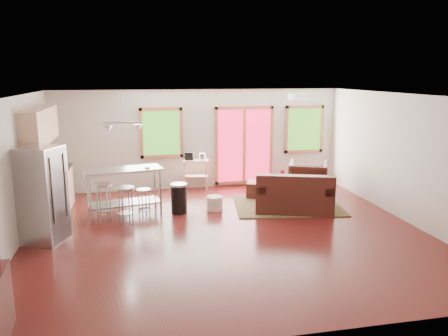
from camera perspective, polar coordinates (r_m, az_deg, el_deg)
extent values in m
cube|color=#3C0F0E|center=(8.51, 0.41, -8.41)|extent=(7.50, 7.00, 0.02)
cube|color=silver|center=(7.98, 0.44, 9.50)|extent=(7.50, 7.00, 0.02)
cube|color=beige|center=(11.55, -3.20, 3.77)|extent=(7.50, 0.02, 2.60)
cube|color=beige|center=(8.25, -26.07, -0.85)|extent=(0.02, 7.00, 2.60)
cube|color=beige|center=(9.64, 22.86, 1.16)|extent=(0.02, 7.00, 2.60)
cube|color=beige|center=(4.89, 9.08, -8.09)|extent=(7.50, 0.02, 2.60)
cube|color=#285515|center=(11.37, -8.19, 4.55)|extent=(0.94, 0.02, 1.14)
cube|color=#AB5B3F|center=(11.31, -8.28, 7.62)|extent=(1.10, 0.05, 0.08)
cube|color=#AB5B3F|center=(11.47, -8.09, 1.53)|extent=(1.10, 0.05, 0.08)
cube|color=#AB5B3F|center=(11.35, -10.76, 4.45)|extent=(0.08, 0.05, 1.30)
cube|color=#AB5B3F|center=(11.41, -5.62, 4.65)|extent=(0.08, 0.05, 1.30)
cube|color=#B01433|center=(11.76, 2.64, 2.95)|extent=(1.44, 0.02, 1.94)
cube|color=#AB5B3F|center=(11.64, 2.69, 7.86)|extent=(1.60, 0.05, 0.08)
cube|color=#AB5B3F|center=(11.97, 2.59, -1.83)|extent=(1.60, 0.05, 0.08)
cube|color=#AB5B3F|center=(11.60, -1.00, 2.83)|extent=(0.08, 0.05, 2.10)
cube|color=#AB5B3F|center=(11.97, 6.18, 3.05)|extent=(0.08, 0.05, 2.10)
cube|color=#AB5B3F|center=(11.76, 2.64, 2.95)|extent=(0.08, 0.05, 1.94)
cube|color=#285515|center=(12.23, 10.43, 5.01)|extent=(0.94, 0.02, 1.14)
cube|color=#AB5B3F|center=(12.17, 10.54, 7.86)|extent=(1.10, 0.05, 0.08)
cube|color=#AB5B3F|center=(12.32, 10.33, 2.19)|extent=(1.10, 0.05, 0.08)
cube|color=#AB5B3F|center=(12.05, 8.17, 4.98)|extent=(0.08, 0.05, 1.30)
cube|color=#AB5B3F|center=(12.43, 12.62, 5.03)|extent=(0.08, 0.05, 1.30)
cube|color=#3C5734|center=(10.26, 8.25, -4.79)|extent=(2.64, 2.17, 0.02)
cube|color=#331510|center=(9.84, 9.13, -4.21)|extent=(1.88, 1.42, 0.47)
cube|color=#331510|center=(9.38, 9.30, -2.22)|extent=(1.65, 0.74, 0.42)
cube|color=#331510|center=(9.75, 4.95, -2.29)|extent=(0.51, 0.96, 0.18)
cube|color=#331510|center=(9.82, 13.40, -2.48)|extent=(0.51, 0.96, 0.18)
cube|color=#331510|center=(9.81, 7.04, -2.39)|extent=(0.85, 0.80, 0.13)
cube|color=#331510|center=(9.84, 11.31, -2.49)|extent=(0.85, 0.80, 0.13)
cube|color=#3C1A15|center=(10.53, 8.47, -2.03)|extent=(1.28, 1.01, 0.04)
cube|color=#3C1A15|center=(10.11, 7.26, -3.89)|extent=(0.09, 0.09, 0.40)
cube|color=#3C1A15|center=(10.70, 11.21, -3.13)|extent=(0.09, 0.09, 0.40)
cube|color=#3C1A15|center=(10.49, 5.59, -3.27)|extent=(0.09, 0.09, 0.40)
cube|color=#3C1A15|center=(11.06, 9.50, -2.57)|extent=(0.09, 0.09, 0.40)
imported|color=#331510|center=(11.11, 10.90, -1.12)|extent=(1.19, 1.16, 0.94)
cube|color=#331510|center=(10.83, 4.63, -2.79)|extent=(0.76, 0.76, 0.39)
cylinder|color=beige|center=(9.79, -1.22, -4.62)|extent=(0.41, 0.41, 0.31)
imported|color=silver|center=(10.71, 7.61, -1.37)|extent=(0.20, 0.20, 0.19)
sphere|color=#B0022C|center=(10.70, 7.75, -0.52)|extent=(0.08, 0.08, 0.07)
sphere|color=#B0022C|center=(10.64, 7.51, -0.48)|extent=(0.08, 0.08, 0.07)
sphere|color=#B0022C|center=(10.70, 7.56, -0.29)|extent=(0.08, 0.08, 0.07)
imported|color=maroon|center=(10.68, 10.28, -1.31)|extent=(0.19, 0.09, 0.26)
cube|color=tan|center=(9.99, -21.54, -3.39)|extent=(0.60, 2.20, 0.90)
cube|color=black|center=(9.88, -21.75, -0.76)|extent=(0.64, 2.24, 0.04)
cube|color=tan|center=(9.74, -22.92, 5.13)|extent=(0.36, 2.20, 0.70)
cylinder|color=#B7BABC|center=(9.38, -22.32, -0.77)|extent=(0.12, 0.12, 0.18)
cube|color=black|center=(10.24, -21.43, 0.39)|extent=(0.22, 0.18, 0.20)
cube|color=#B7BABC|center=(8.46, -22.75, -3.24)|extent=(0.90, 0.89, 1.74)
cube|color=gray|center=(8.28, -20.78, -3.40)|extent=(0.26, 0.60, 1.70)
cylinder|color=gray|center=(8.06, -21.52, -2.80)|extent=(0.03, 0.03, 1.16)
cylinder|color=gray|center=(8.41, -20.00, -2.09)|extent=(0.03, 0.03, 1.16)
cube|color=#B7BABC|center=(9.48, -13.02, -0.23)|extent=(1.70, 0.94, 0.04)
cube|color=gray|center=(9.66, -12.82, -4.46)|extent=(1.58, 0.84, 0.03)
cylinder|color=gray|center=(9.28, -17.05, -3.97)|extent=(0.05, 0.05, 0.98)
cylinder|color=gray|center=(9.51, -8.29, -3.16)|extent=(0.05, 0.05, 0.98)
cylinder|color=gray|center=(9.75, -17.35, -3.22)|extent=(0.05, 0.05, 0.98)
cylinder|color=gray|center=(9.98, -9.00, -2.46)|extent=(0.05, 0.05, 0.98)
imported|color=silver|center=(9.41, -10.00, -0.13)|extent=(0.12, 0.10, 0.12)
cylinder|color=#B7BABC|center=(9.22, -15.57, -2.09)|extent=(0.49, 0.49, 0.04)
cylinder|color=gray|center=(9.44, -15.01, -4.25)|extent=(0.03, 0.03, 0.76)
cylinder|color=gray|center=(9.39, -16.21, -4.41)|extent=(0.03, 0.03, 0.76)
cylinder|color=gray|center=(9.20, -15.86, -4.73)|extent=(0.03, 0.03, 0.76)
cylinder|color=gray|center=(9.25, -14.64, -4.57)|extent=(0.03, 0.03, 0.76)
cylinder|color=gray|center=(9.36, -15.38, -5.28)|extent=(0.44, 0.44, 0.02)
cylinder|color=#B7BABC|center=(8.92, -12.81, -2.58)|extent=(0.47, 0.47, 0.04)
cylinder|color=gray|center=(9.15, -12.30, -4.72)|extent=(0.03, 0.03, 0.74)
cylinder|color=gray|center=(9.09, -13.49, -4.89)|extent=(0.03, 0.03, 0.74)
cylinder|color=gray|center=(8.91, -13.10, -5.22)|extent=(0.03, 0.03, 0.74)
cylinder|color=gray|center=(8.97, -11.89, -5.05)|extent=(0.03, 0.03, 0.74)
cylinder|color=gray|center=(9.06, -12.66, -5.76)|extent=(0.43, 0.43, 0.02)
cylinder|color=#B7BABC|center=(9.26, -10.45, -2.83)|extent=(0.40, 0.40, 0.04)
cylinder|color=gray|center=(9.44, -10.14, -4.52)|extent=(0.03, 0.03, 0.60)
cylinder|color=gray|center=(9.38, -11.04, -4.67)|extent=(0.03, 0.03, 0.60)
cylinder|color=gray|center=(9.24, -10.61, -4.92)|extent=(0.03, 0.03, 0.60)
cylinder|color=gray|center=(9.30, -9.71, -4.76)|extent=(0.03, 0.03, 0.60)
cylinder|color=gray|center=(9.37, -10.35, -5.34)|extent=(0.36, 0.36, 0.01)
cylinder|color=black|center=(9.59, -5.89, -4.09)|extent=(0.39, 0.39, 0.61)
cylinder|color=#B7BABC|center=(9.51, -5.93, -2.20)|extent=(0.40, 0.40, 0.05)
cube|color=tan|center=(11.39, -3.69, 0.99)|extent=(0.73, 0.55, 0.04)
cube|color=tan|center=(11.47, -3.67, -0.99)|extent=(0.69, 0.51, 0.03)
cube|color=tan|center=(11.33, -5.15, -1.09)|extent=(0.04, 0.04, 0.79)
cube|color=tan|center=(11.29, -2.30, -1.09)|extent=(0.04, 0.04, 0.79)
cube|color=tan|center=(11.66, -5.00, -0.71)|extent=(0.04, 0.04, 0.79)
cube|color=tan|center=(11.62, -2.22, -0.71)|extent=(0.04, 0.04, 0.79)
cube|color=black|center=(11.38, -4.55, 1.60)|extent=(0.24, 0.23, 0.21)
cylinder|color=#B7BABC|center=(11.36, -2.85, 1.50)|extent=(0.18, 0.18, 0.17)
cube|color=white|center=(9.02, 9.75, 9.12)|extent=(0.35, 0.35, 0.12)
cylinder|color=gray|center=(9.32, -13.15, 7.66)|extent=(0.02, 0.02, 0.60)
cube|color=gray|center=(9.35, -13.06, 5.83)|extent=(0.80, 0.04, 0.03)
cone|color=#B7BABC|center=(9.38, -14.87, 5.01)|extent=(0.18, 0.18, 0.14)
cone|color=#B7BABC|center=(9.36, -11.19, 5.18)|extent=(0.18, 0.18, 0.14)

